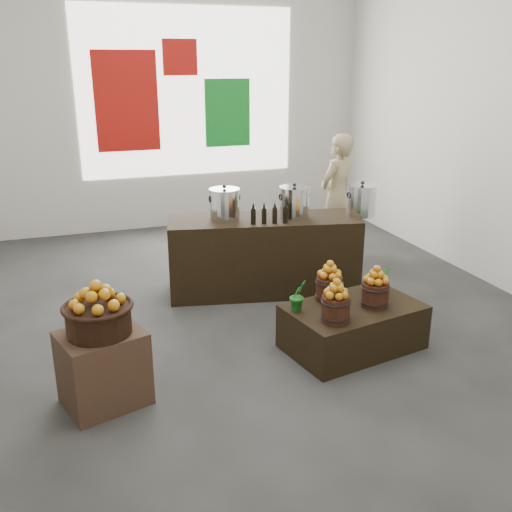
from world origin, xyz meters
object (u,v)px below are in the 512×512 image
object	(u,v)px
display_table	(353,327)
stock_pot_right	(361,201)
wicker_basket	(99,320)
shopper	(336,196)
counter	(264,255)
stock_pot_center	(294,203)
crate	(104,368)
stock_pot_left	(225,205)

from	to	relation	value
display_table	stock_pot_right	bearing A→B (deg)	49.25
wicker_basket	shopper	size ratio (longest dim) A/B	0.29
counter	stock_pot_center	world-z (taller)	stock_pot_center
crate	stock_pot_center	distance (m)	2.82
stock_pot_center	stock_pot_right	xyz separation A→B (m)	(0.73, -0.15, 0.00)
counter	shopper	size ratio (longest dim) A/B	1.29
counter	stock_pot_center	xyz separation A→B (m)	(0.32, -0.07, 0.58)
wicker_basket	counter	world-z (taller)	counter
wicker_basket	stock_pot_left	size ratio (longest dim) A/B	1.46
shopper	stock_pot_left	bearing A→B (deg)	-5.24
crate	stock_pot_center	world-z (taller)	stock_pot_center
counter	stock_pot_center	size ratio (longest dim) A/B	6.47
stock_pot_right	shopper	world-z (taller)	shopper
stock_pot_left	display_table	bearing A→B (deg)	-65.81
crate	display_table	xyz separation A→B (m)	(2.18, 0.18, -0.09)
counter	display_table	bearing A→B (deg)	-66.98
crate	shopper	distance (m)	4.15
wicker_basket	counter	bearing A→B (deg)	42.06
counter	stock_pot_right	size ratio (longest dim) A/B	6.47
display_table	counter	bearing A→B (deg)	90.64
wicker_basket	stock_pot_center	world-z (taller)	stock_pot_center
stock_pot_center	stock_pot_right	size ratio (longest dim) A/B	1.00
counter	stock_pot_right	world-z (taller)	stock_pot_right
counter	shopper	xyz separation A→B (m)	(1.32, 0.90, 0.37)
wicker_basket	display_table	world-z (taller)	wicker_basket
crate	shopper	bearing A→B (deg)	38.99
display_table	stock_pot_center	bearing A→B (deg)	78.63
display_table	stock_pot_left	distance (m)	1.93
stock_pot_left	shopper	bearing A→B (deg)	25.06
wicker_basket	counter	xyz separation A→B (m)	(1.88, 1.69, -0.27)
crate	stock_pot_center	size ratio (longest dim) A/B	1.83
counter	shopper	distance (m)	1.64
stock_pot_center	counter	bearing A→B (deg)	168.40
stock_pot_center	shopper	world-z (taller)	shopper
stock_pot_left	shopper	size ratio (longest dim) A/B	0.20
stock_pot_center	display_table	bearing A→B (deg)	-90.60
wicker_basket	display_table	xyz separation A→B (m)	(2.18, 0.18, -0.49)
stock_pot_right	shopper	size ratio (longest dim) A/B	0.20
wicker_basket	stock_pot_left	distance (m)	2.32
display_table	counter	distance (m)	1.56
stock_pot_right	crate	bearing A→B (deg)	-153.28
display_table	counter	xyz separation A→B (m)	(-0.31, 1.52, 0.22)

